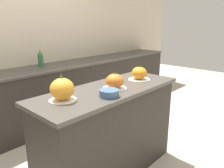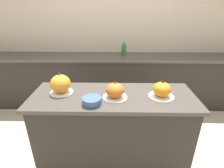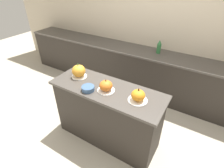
% 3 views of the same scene
% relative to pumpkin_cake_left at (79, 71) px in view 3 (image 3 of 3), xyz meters
% --- Properties ---
extents(ground_plane, '(12.00, 12.00, 0.00)m').
position_rel_pumpkin_cake_left_xyz_m(ground_plane, '(0.50, -0.04, -1.03)').
color(ground_plane, '#BCB29E').
extents(wall_back, '(8.00, 0.06, 2.50)m').
position_rel_pumpkin_cake_left_xyz_m(wall_back, '(0.50, 1.77, 0.22)').
color(wall_back, beige).
rests_on(wall_back, ground_plane).
extents(kitchen_island, '(1.57, 0.58, 0.94)m').
position_rel_pumpkin_cake_left_xyz_m(kitchen_island, '(0.50, -0.04, -0.56)').
color(kitchen_island, '#2D2823').
rests_on(kitchen_island, ground_plane).
extents(back_counter, '(6.00, 0.60, 0.92)m').
position_rel_pumpkin_cake_left_xyz_m(back_counter, '(0.50, 1.44, -0.57)').
color(back_counter, '#2D2823').
rests_on(back_counter, ground_plane).
extents(pumpkin_cake_left, '(0.22, 0.22, 0.23)m').
position_rel_pumpkin_cake_left_xyz_m(pumpkin_cake_left, '(0.00, 0.00, 0.00)').
color(pumpkin_cake_left, white).
rests_on(pumpkin_cake_left, kitchen_island).
extents(pumpkin_cake_center, '(0.23, 0.23, 0.17)m').
position_rel_pumpkin_cake_left_xyz_m(pumpkin_cake_center, '(0.52, -0.09, -0.02)').
color(pumpkin_cake_center, white).
rests_on(pumpkin_cake_center, kitchen_island).
extents(pumpkin_cake_right, '(0.24, 0.24, 0.18)m').
position_rel_pumpkin_cake_left_xyz_m(pumpkin_cake_right, '(0.95, -0.06, -0.02)').
color(pumpkin_cake_right, white).
rests_on(pumpkin_cake_right, kitchen_island).
extents(bottle_tall, '(0.08, 0.08, 0.25)m').
position_rel_pumpkin_cake_left_xyz_m(bottle_tall, '(0.67, 1.50, 0.01)').
color(bottle_tall, '#2D6B38').
rests_on(bottle_tall, back_counter).
extents(mixing_bowl, '(0.17, 0.17, 0.06)m').
position_rel_pumpkin_cake_left_xyz_m(mixing_bowl, '(0.32, -0.21, -0.06)').
color(mixing_bowl, '#3D5B84').
rests_on(mixing_bowl, kitchen_island).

